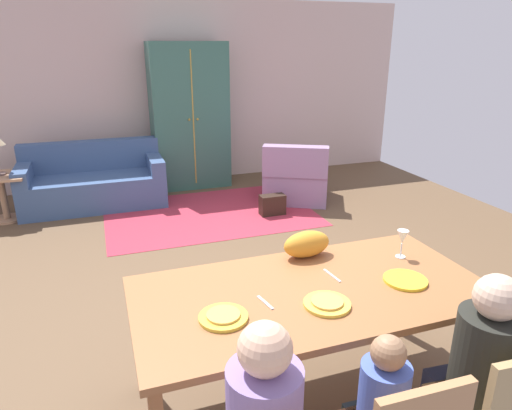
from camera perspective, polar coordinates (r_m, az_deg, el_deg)
The scene contains 19 objects.
ground_plane at distance 4.57m, azimuth -2.15°, elevation -7.42°, with size 7.48×6.30×0.02m, color brown.
back_wall at distance 7.23m, azimuth -10.03°, elevation 13.61°, with size 7.48×0.10×2.70m, color beige.
dining_table at distance 2.65m, azimuth 6.97°, elevation -11.61°, with size 1.99×0.99×0.76m.
plate_near_man at distance 2.35m, azimuth -4.11°, elevation -13.86°, with size 0.25×0.25×0.02m, color gold.
pizza_near_man at distance 2.34m, azimuth -4.12°, elevation -13.55°, with size 0.17×0.17×0.01m, color gold.
plate_near_child at distance 2.48m, azimuth 8.89°, elevation -12.15°, with size 0.25×0.25×0.02m, color yellow.
pizza_near_child at distance 2.47m, azimuth 8.91°, elevation -11.85°, with size 0.17×0.17×0.01m, color gold.
plate_near_woman at distance 2.80m, azimuth 18.20°, elevation -8.93°, with size 0.25×0.25×0.02m, color yellow.
wine_glass at distance 3.05m, azimuth 17.88°, elevation -3.99°, with size 0.07×0.07×0.19m.
fork at distance 2.47m, azimuth 1.16°, elevation -12.11°, with size 0.02×0.15×0.01m, color silver.
knife at distance 2.77m, azimuth 9.50°, elevation -8.70°, with size 0.01×0.17×0.01m, color silver.
person_woman at distance 2.59m, azimuth 25.69°, elevation -19.38°, with size 0.30×0.41×1.11m.
cat at distance 2.95m, azimuth 6.37°, elevation -4.88°, with size 0.32×0.16×0.17m, color orange.
area_rug at distance 5.89m, azimuth -5.81°, elevation -1.02°, with size 2.60×1.80×0.01m, color #A92E3F.
couch at distance 6.48m, azimuth -19.67°, elevation 2.62°, with size 1.82×0.86×0.82m.
armchair at distance 6.32m, azimuth 5.05°, elevation 3.45°, with size 1.15×1.16×0.82m.
armoire at distance 6.91m, azimuth -8.35°, elevation 10.92°, with size 1.10×0.59×2.10m.
side_table at distance 6.32m, azimuth -29.20°, elevation 1.54°, with size 0.56×0.56×0.58m.
handbag at distance 5.78m, azimuth 2.07°, elevation 0.02°, with size 0.32×0.16×0.26m, color black.
Camera 1 is at (-1.18, -3.35, 2.06)m, focal length 31.92 mm.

